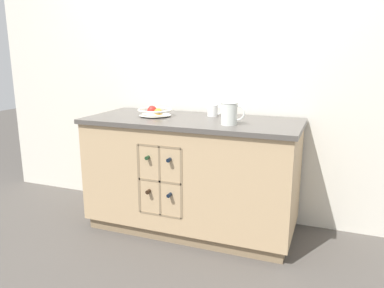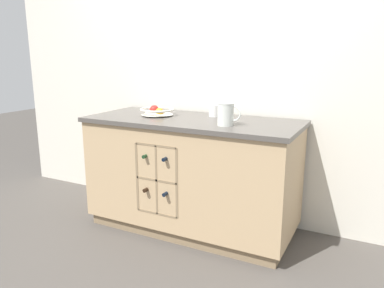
% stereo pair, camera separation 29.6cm
% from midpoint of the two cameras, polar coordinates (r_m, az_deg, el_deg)
% --- Properties ---
extents(ground_plane, '(14.00, 14.00, 0.00)m').
position_cam_midpoint_polar(ground_plane, '(3.20, 2.71, -12.59)').
color(ground_plane, '#4C4742').
extents(back_wall, '(4.40, 0.06, 2.55)m').
position_cam_midpoint_polar(back_wall, '(3.26, 6.01, 11.08)').
color(back_wall, silver).
rests_on(back_wall, ground_plane).
extents(kitchen_island, '(1.68, 0.74, 0.92)m').
position_cam_midpoint_polar(kitchen_island, '(3.03, 2.76, -4.65)').
color(kitchen_island, '#8B7354').
rests_on(kitchen_island, ground_plane).
extents(fruit_bowl, '(0.28, 0.28, 0.09)m').
position_cam_midpoint_polar(fruit_bowl, '(3.07, -2.60, 5.04)').
color(fruit_bowl, silver).
rests_on(fruit_bowl, kitchen_island).
extents(white_pitcher, '(0.18, 0.12, 0.16)m').
position_cam_midpoint_polar(white_pitcher, '(2.65, 8.42, 4.58)').
color(white_pitcher, silver).
rests_on(white_pitcher, kitchen_island).
extents(ceramic_mug, '(0.12, 0.09, 0.09)m').
position_cam_midpoint_polar(ceramic_mug, '(3.04, 6.29, 5.03)').
color(ceramic_mug, white).
rests_on(ceramic_mug, kitchen_island).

